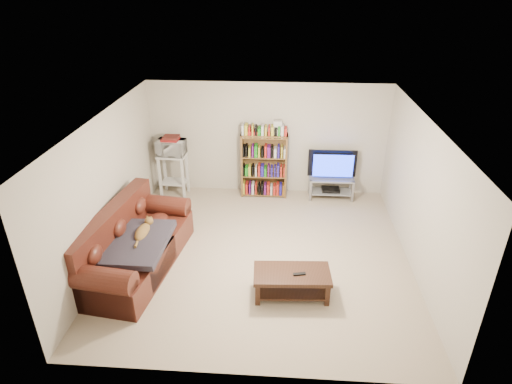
# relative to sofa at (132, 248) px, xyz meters

# --- Properties ---
(floor) EXTENTS (5.00, 5.00, 0.00)m
(floor) POSITION_rel_sofa_xyz_m (2.05, 0.47, -0.35)
(floor) COLOR #C0AD8F
(floor) RESTS_ON ground
(ceiling) EXTENTS (5.00, 5.00, 0.00)m
(ceiling) POSITION_rel_sofa_xyz_m (2.05, 0.47, 2.05)
(ceiling) COLOR white
(ceiling) RESTS_ON ground
(wall_back) EXTENTS (5.00, 0.00, 5.00)m
(wall_back) POSITION_rel_sofa_xyz_m (2.05, 2.97, 0.85)
(wall_back) COLOR beige
(wall_back) RESTS_ON ground
(wall_front) EXTENTS (5.00, 0.00, 5.00)m
(wall_front) POSITION_rel_sofa_xyz_m (2.05, -2.03, 0.85)
(wall_front) COLOR beige
(wall_front) RESTS_ON ground
(wall_left) EXTENTS (0.00, 5.00, 5.00)m
(wall_left) POSITION_rel_sofa_xyz_m (-0.45, 0.47, 0.85)
(wall_left) COLOR beige
(wall_left) RESTS_ON ground
(wall_right) EXTENTS (0.00, 5.00, 5.00)m
(wall_right) POSITION_rel_sofa_xyz_m (4.55, 0.47, 0.85)
(wall_right) COLOR beige
(wall_right) RESTS_ON ground
(sofa) EXTENTS (1.35, 2.52, 1.03)m
(sofa) POSITION_rel_sofa_xyz_m (0.00, 0.00, 0.00)
(sofa) COLOR #481B12
(sofa) RESTS_ON floor
(blanket) EXTENTS (0.99, 1.25, 0.20)m
(blanket) POSITION_rel_sofa_xyz_m (0.17, -0.19, 0.24)
(blanket) COLOR #2C2832
(blanket) RESTS_ON sofa
(cat) EXTENTS (0.35, 0.69, 0.20)m
(cat) POSITION_rel_sofa_xyz_m (0.20, 0.03, 0.30)
(cat) COLOR brown
(cat) RESTS_ON sofa
(coffee_table) EXTENTS (1.16, 0.62, 0.41)m
(coffee_table) POSITION_rel_sofa_xyz_m (2.58, -0.53, -0.07)
(coffee_table) COLOR #311B11
(coffee_table) RESTS_ON floor
(remote) EXTENTS (0.19, 0.09, 0.02)m
(remote) POSITION_rel_sofa_xyz_m (2.69, -0.57, 0.07)
(remote) COLOR black
(remote) RESTS_ON coffee_table
(tv_stand) EXTENTS (0.95, 0.43, 0.47)m
(tv_stand) POSITION_rel_sofa_xyz_m (3.43, 2.69, -0.03)
(tv_stand) COLOR #999EA3
(tv_stand) RESTS_ON floor
(television) EXTENTS (1.01, 0.14, 0.58)m
(television) POSITION_rel_sofa_xyz_m (3.43, 2.69, 0.41)
(television) COLOR black
(television) RESTS_ON tv_stand
(dvd_player) EXTENTS (0.38, 0.27, 0.06)m
(dvd_player) POSITION_rel_sofa_xyz_m (3.43, 2.69, -0.16)
(dvd_player) COLOR black
(dvd_player) RESTS_ON tv_stand
(bookshelf) EXTENTS (0.97, 0.30, 1.40)m
(bookshelf) POSITION_rel_sofa_xyz_m (2.00, 2.72, 0.37)
(bookshelf) COLOR brown
(bookshelf) RESTS_ON floor
(shelf_clutter) EXTENTS (0.71, 0.22, 0.28)m
(shelf_clutter) POSITION_rel_sofa_xyz_m (2.10, 2.73, 1.15)
(shelf_clutter) COLOR silver
(shelf_clutter) RESTS_ON bookshelf
(microwave_stand) EXTENTS (0.60, 0.45, 0.93)m
(microwave_stand) POSITION_rel_sofa_xyz_m (0.06, 2.62, 0.24)
(microwave_stand) COLOR silver
(microwave_stand) RESTS_ON floor
(microwave) EXTENTS (0.59, 0.42, 0.32)m
(microwave) POSITION_rel_sofa_xyz_m (0.06, 2.62, 0.74)
(microwave) COLOR silver
(microwave) RESTS_ON microwave_stand
(game_boxes) EXTENTS (0.35, 0.31, 0.05)m
(game_boxes) POSITION_rel_sofa_xyz_m (0.06, 2.62, 0.92)
(game_boxes) COLOR maroon
(game_boxes) RESTS_ON microwave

